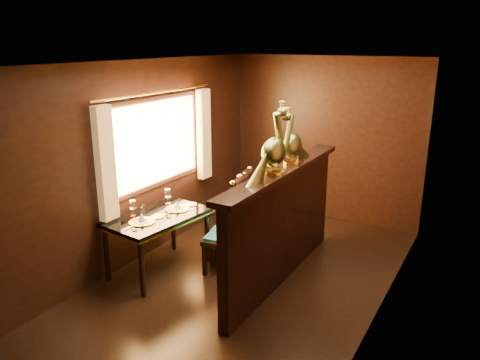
% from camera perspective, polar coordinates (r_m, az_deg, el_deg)
% --- Properties ---
extents(ground, '(5.00, 5.00, 0.00)m').
position_cam_1_polar(ground, '(5.60, 0.58, -12.36)').
color(ground, black).
rests_on(ground, ground).
extents(room_shell, '(3.04, 5.04, 2.52)m').
position_cam_1_polar(room_shell, '(5.08, -0.11, 3.76)').
color(room_shell, black).
rests_on(room_shell, ground).
extents(partition, '(0.26, 2.70, 1.36)m').
position_cam_1_polar(partition, '(5.40, 5.15, -5.17)').
color(partition, black).
rests_on(partition, ground).
extents(dining_table, '(0.89, 1.30, 0.92)m').
position_cam_1_polar(dining_table, '(5.68, -10.00, -4.89)').
color(dining_table, black).
rests_on(dining_table, ground).
extents(chair_left, '(0.52, 0.53, 1.24)m').
position_cam_1_polar(chair_left, '(5.75, -0.08, -4.41)').
color(chair_left, black).
rests_on(chair_left, ground).
extents(chair_right, '(0.51, 0.53, 1.23)m').
position_cam_1_polar(chair_right, '(5.54, -0.88, -5.32)').
color(chair_right, black).
rests_on(chair_right, ground).
extents(peacock_left, '(0.24, 0.63, 0.75)m').
position_cam_1_polar(peacock_left, '(4.86, 4.15, 5.00)').
color(peacock_left, '#18482D').
rests_on(peacock_left, partition).
extents(peacock_right, '(0.21, 0.56, 0.67)m').
position_cam_1_polar(peacock_right, '(5.30, 6.43, 5.48)').
color(peacock_right, '#18482D').
rests_on(peacock_right, partition).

